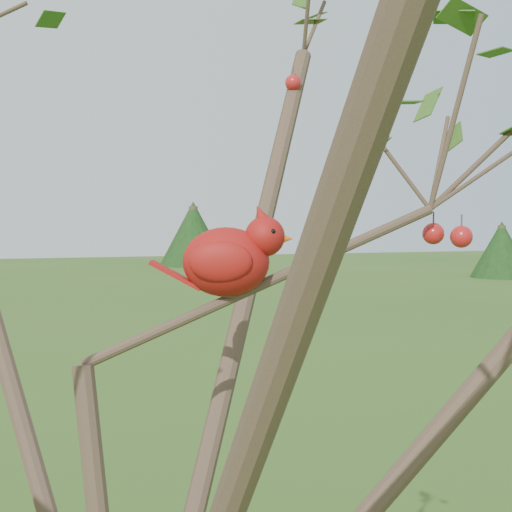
# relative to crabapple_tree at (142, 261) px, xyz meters

# --- Properties ---
(crabapple_tree) EXTENTS (2.35, 2.05, 2.95)m
(crabapple_tree) POSITION_rel_crabapple_tree_xyz_m (0.00, 0.00, 0.00)
(crabapple_tree) COLOR #3C2A20
(crabapple_tree) RESTS_ON ground
(cardinal) EXTENTS (0.24, 0.15, 0.17)m
(cardinal) POSITION_rel_crabapple_tree_xyz_m (0.16, 0.10, -0.00)
(cardinal) COLOR #A5190E
(cardinal) RESTS_ON ground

